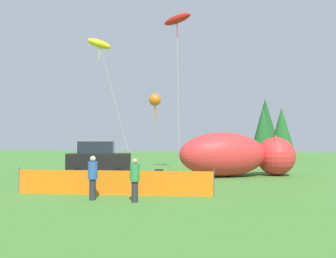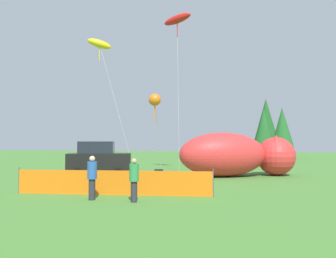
{
  "view_description": "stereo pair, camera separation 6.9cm",
  "coord_description": "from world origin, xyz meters",
  "px_view_note": "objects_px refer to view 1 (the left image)",
  "views": [
    {
      "loc": [
        6.55,
        -16.78,
        2.28
      ],
      "look_at": [
        1.1,
        4.19,
        3.12
      ],
      "focal_mm": 35.0,
      "sensor_mm": 36.0,
      "label": 1
    },
    {
      "loc": [
        6.62,
        -16.77,
        2.28
      ],
      "look_at": [
        1.1,
        4.19,
        3.12
      ],
      "focal_mm": 35.0,
      "sensor_mm": 36.0,
      "label": 2
    }
  ],
  "objects_px": {
    "spectator_in_red_shirt": "(93,176)",
    "kite_orange_flower": "(155,100)",
    "spectator_in_green_shirt": "(135,178)",
    "kite_yellow_hero": "(99,44)",
    "parked_car": "(99,160)",
    "inflatable_cat": "(236,156)",
    "folding_chair": "(159,176)",
    "kite_red_lizard": "(177,20)"
  },
  "relations": [
    {
      "from": "spectator_in_red_shirt",
      "to": "kite_orange_flower",
      "type": "relative_size",
      "value": 0.34
    },
    {
      "from": "inflatable_cat",
      "to": "kite_yellow_hero",
      "type": "height_order",
      "value": "kite_yellow_hero"
    },
    {
      "from": "spectator_in_red_shirt",
      "to": "kite_red_lizard",
      "type": "relative_size",
      "value": 0.15
    },
    {
      "from": "inflatable_cat",
      "to": "spectator_in_red_shirt",
      "type": "relative_size",
      "value": 4.63
    },
    {
      "from": "folding_chair",
      "to": "spectator_in_green_shirt",
      "type": "bearing_deg",
      "value": 162.16
    },
    {
      "from": "folding_chair",
      "to": "kite_red_lizard",
      "type": "xyz_separation_m",
      "value": [
        -0.48,
        6.49,
        10.75
      ]
    },
    {
      "from": "inflatable_cat",
      "to": "kite_yellow_hero",
      "type": "relative_size",
      "value": 0.77
    },
    {
      "from": "inflatable_cat",
      "to": "spectator_in_green_shirt",
      "type": "xyz_separation_m",
      "value": [
        -3.23,
        -10.32,
        -0.43
      ]
    },
    {
      "from": "inflatable_cat",
      "to": "kite_orange_flower",
      "type": "relative_size",
      "value": 1.56
    },
    {
      "from": "kite_red_lizard",
      "to": "parked_car",
      "type": "bearing_deg",
      "value": -137.64
    },
    {
      "from": "spectator_in_green_shirt",
      "to": "kite_yellow_hero",
      "type": "height_order",
      "value": "kite_yellow_hero"
    },
    {
      "from": "spectator_in_green_shirt",
      "to": "kite_orange_flower",
      "type": "xyz_separation_m",
      "value": [
        -1.24,
        6.69,
        3.83
      ]
    },
    {
      "from": "parked_car",
      "to": "kite_orange_flower",
      "type": "bearing_deg",
      "value": -31.85
    },
    {
      "from": "parked_car",
      "to": "inflatable_cat",
      "type": "relative_size",
      "value": 0.54
    },
    {
      "from": "spectator_in_green_shirt",
      "to": "kite_yellow_hero",
      "type": "bearing_deg",
      "value": 122.46
    },
    {
      "from": "folding_chair",
      "to": "inflatable_cat",
      "type": "height_order",
      "value": "inflatable_cat"
    },
    {
      "from": "parked_car",
      "to": "inflatable_cat",
      "type": "distance_m",
      "value": 8.91
    },
    {
      "from": "kite_red_lizard",
      "to": "spectator_in_red_shirt",
      "type": "bearing_deg",
      "value": -93.93
    },
    {
      "from": "kite_orange_flower",
      "to": "kite_yellow_hero",
      "type": "relative_size",
      "value": 0.49
    },
    {
      "from": "spectator_in_red_shirt",
      "to": "kite_orange_flower",
      "type": "xyz_separation_m",
      "value": [
        0.52,
        6.67,
        3.79
      ]
    },
    {
      "from": "inflatable_cat",
      "to": "kite_red_lizard",
      "type": "height_order",
      "value": "kite_red_lizard"
    },
    {
      "from": "spectator_in_red_shirt",
      "to": "kite_red_lizard",
      "type": "distance_m",
      "value": 15.38
    },
    {
      "from": "kite_orange_flower",
      "to": "kite_red_lizard",
      "type": "distance_m",
      "value": 8.05
    },
    {
      "from": "spectator_in_red_shirt",
      "to": "kite_yellow_hero",
      "type": "relative_size",
      "value": 0.17
    },
    {
      "from": "inflatable_cat",
      "to": "kite_red_lizard",
      "type": "distance_m",
      "value": 10.82
    },
    {
      "from": "parked_car",
      "to": "folding_chair",
      "type": "xyz_separation_m",
      "value": [
        4.74,
        -2.61,
        -0.63
      ]
    },
    {
      "from": "spectator_in_green_shirt",
      "to": "kite_red_lizard",
      "type": "distance_m",
      "value": 15.44
    },
    {
      "from": "parked_car",
      "to": "spectator_in_green_shirt",
      "type": "distance_m",
      "value": 9.18
    },
    {
      "from": "folding_chair",
      "to": "spectator_in_green_shirt",
      "type": "distance_m",
      "value": 4.97
    },
    {
      "from": "folding_chair",
      "to": "kite_orange_flower",
      "type": "relative_size",
      "value": 0.17
    },
    {
      "from": "spectator_in_red_shirt",
      "to": "spectator_in_green_shirt",
      "type": "xyz_separation_m",
      "value": [
        1.76,
        -0.02,
        -0.04
      ]
    },
    {
      "from": "folding_chair",
      "to": "inflatable_cat",
      "type": "distance_m",
      "value": 6.61
    },
    {
      "from": "parked_car",
      "to": "kite_yellow_hero",
      "type": "relative_size",
      "value": 0.42
    },
    {
      "from": "spectator_in_red_shirt",
      "to": "folding_chair",
      "type": "bearing_deg",
      "value": 75.56
    },
    {
      "from": "spectator_in_red_shirt",
      "to": "kite_yellow_hero",
      "type": "bearing_deg",
      "value": 115.54
    },
    {
      "from": "inflatable_cat",
      "to": "kite_orange_flower",
      "type": "height_order",
      "value": "kite_orange_flower"
    },
    {
      "from": "spectator_in_red_shirt",
      "to": "spectator_in_green_shirt",
      "type": "relative_size",
      "value": 1.04
    },
    {
      "from": "kite_yellow_hero",
      "to": "kite_red_lizard",
      "type": "bearing_deg",
      "value": 3.48
    },
    {
      "from": "kite_yellow_hero",
      "to": "parked_car",
      "type": "bearing_deg",
      "value": -62.89
    },
    {
      "from": "spectator_in_green_shirt",
      "to": "inflatable_cat",
      "type": "bearing_deg",
      "value": 72.62
    },
    {
      "from": "parked_car",
      "to": "kite_yellow_hero",
      "type": "height_order",
      "value": "kite_yellow_hero"
    },
    {
      "from": "folding_chair",
      "to": "kite_red_lizard",
      "type": "distance_m",
      "value": 12.57
    }
  ]
}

